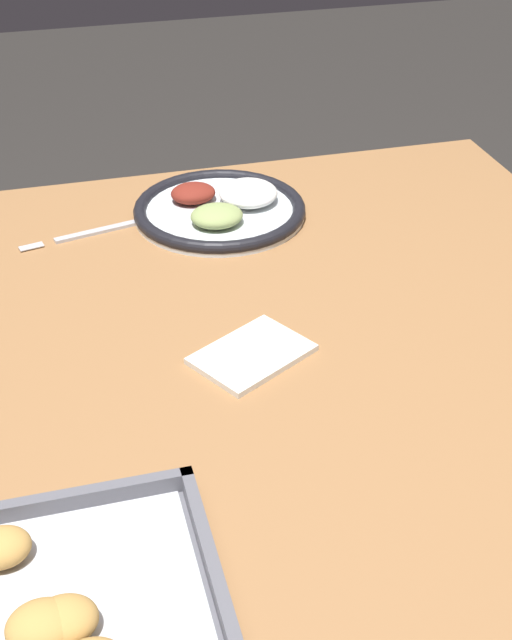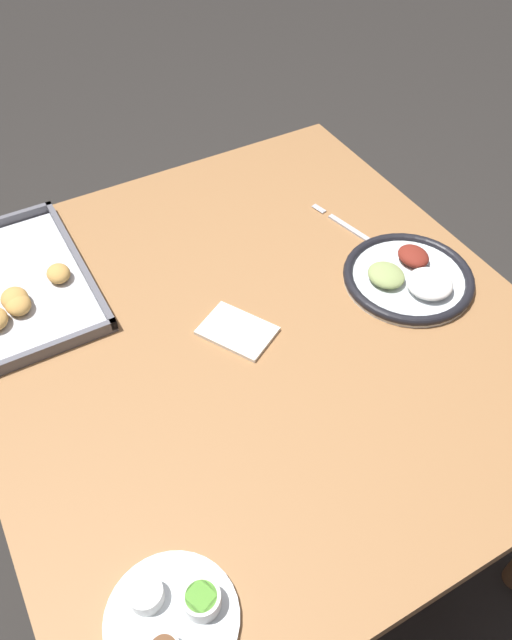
# 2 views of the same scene
# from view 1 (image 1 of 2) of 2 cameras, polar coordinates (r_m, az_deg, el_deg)

# --- Properties ---
(dining_table) EXTENTS (1.12, 1.03, 0.71)m
(dining_table) POSITION_cam_1_polar(r_m,az_deg,el_deg) (1.15, -0.67, -5.17)
(dining_table) COLOR olive
(dining_table) RESTS_ON ground_plane
(dinner_plate) EXTENTS (0.27, 0.27, 0.04)m
(dinner_plate) POSITION_cam_1_polar(r_m,az_deg,el_deg) (1.38, -2.25, 7.16)
(dinner_plate) COLOR silver
(dinner_plate) RESTS_ON dining_table
(fork) EXTENTS (0.22, 0.06, 0.00)m
(fork) POSITION_cam_1_polar(r_m,az_deg,el_deg) (1.36, -9.94, 5.65)
(fork) COLOR #B2B2B7
(fork) RESTS_ON dining_table
(napkin) EXTENTS (0.16, 0.15, 0.01)m
(napkin) POSITION_cam_1_polar(r_m,az_deg,el_deg) (1.07, -0.40, -2.24)
(napkin) COLOR silver
(napkin) RESTS_ON dining_table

